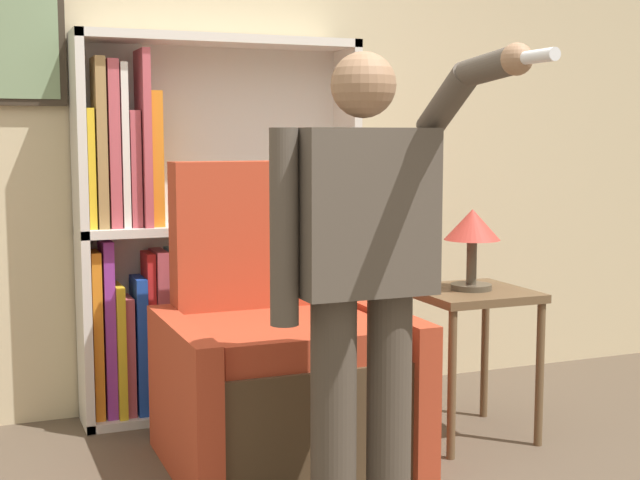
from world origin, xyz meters
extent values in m
cube|color=beige|center=(0.00, 2.03, 1.40)|extent=(8.00, 0.06, 2.80)
cube|color=#33281E|center=(-0.93, 1.98, 1.75)|extent=(0.45, 0.04, 0.57)
cube|color=gray|center=(-0.93, 1.96, 1.75)|extent=(0.39, 0.01, 0.51)
cube|color=silver|center=(-0.67, 1.85, 0.90)|extent=(0.04, 0.28, 1.80)
cube|color=silver|center=(0.64, 1.85, 0.90)|extent=(0.04, 0.28, 1.80)
cube|color=silver|center=(-0.01, 1.98, 0.90)|extent=(1.35, 0.01, 1.80)
cube|color=silver|center=(-0.01, 1.85, 0.02)|extent=(1.35, 0.28, 0.04)
cube|color=silver|center=(-0.01, 1.85, 0.90)|extent=(1.35, 0.28, 0.04)
cube|color=silver|center=(-0.01, 1.85, 1.78)|extent=(1.35, 0.28, 0.04)
cube|color=orange|center=(-0.62, 1.85, 0.43)|extent=(0.04, 0.18, 0.77)
cube|color=purple|center=(-0.56, 1.85, 0.45)|extent=(0.05, 0.19, 0.82)
cube|color=gold|center=(-0.52, 1.85, 0.35)|extent=(0.04, 0.23, 0.61)
cube|color=#BC4C56|center=(-0.47, 1.85, 0.32)|extent=(0.04, 0.19, 0.55)
cube|color=#1E47B2|center=(-0.42, 1.85, 0.36)|extent=(0.05, 0.21, 0.64)
cube|color=red|center=(-0.37, 1.85, 0.42)|extent=(0.04, 0.18, 0.76)
cube|color=#BC4C56|center=(-0.32, 1.85, 0.42)|extent=(0.06, 0.22, 0.77)
cube|color=#5B99A8|center=(-0.26, 1.85, 0.43)|extent=(0.04, 0.17, 0.77)
cube|color=gold|center=(-0.62, 1.85, 1.19)|extent=(0.03, 0.16, 0.54)
cube|color=#9E7A47|center=(-0.58, 1.85, 1.30)|extent=(0.05, 0.18, 0.77)
cube|color=#BC4C56|center=(-0.52, 1.85, 1.30)|extent=(0.05, 0.17, 0.76)
cube|color=white|center=(-0.47, 1.85, 1.29)|extent=(0.03, 0.17, 0.74)
cube|color=#BC4C56|center=(-0.43, 1.85, 1.19)|extent=(0.05, 0.16, 0.53)
cube|color=#BC4C56|center=(-0.38, 1.85, 1.32)|extent=(0.04, 0.23, 0.81)
cube|color=orange|center=(-0.33, 1.85, 1.23)|extent=(0.05, 0.16, 0.62)
cube|color=#4C3823|center=(0.03, 1.07, 0.24)|extent=(0.76, 0.77, 0.47)
cube|color=#B23D23|center=(0.03, 1.03, 0.53)|extent=(0.72, 0.65, 0.12)
cube|color=#B23D23|center=(0.03, 1.42, 0.73)|extent=(0.76, 0.16, 0.99)
cube|color=#B23D23|center=(-0.40, 1.07, 0.31)|extent=(0.10, 0.85, 0.61)
cube|color=#B23D23|center=(0.46, 1.07, 0.31)|extent=(0.10, 0.85, 0.61)
cylinder|color=#473D33|center=(-0.07, 0.32, 0.41)|extent=(0.15, 0.15, 0.83)
cylinder|color=#473D33|center=(0.13, 0.32, 0.41)|extent=(0.15, 0.15, 0.83)
cube|color=#51473D|center=(0.03, 0.32, 1.10)|extent=(0.45, 0.24, 0.53)
sphere|color=#997051|center=(0.03, 0.32, 1.50)|extent=(0.21, 0.21, 0.21)
cylinder|color=#51473D|center=(-0.24, 0.32, 1.05)|extent=(0.09, 0.09, 0.61)
cylinder|color=#51473D|center=(0.26, 0.21, 1.44)|extent=(0.09, 0.28, 0.23)
cylinder|color=#51473D|center=(0.26, -0.04, 1.53)|extent=(0.08, 0.27, 0.10)
sphere|color=#997051|center=(0.26, -0.17, 1.54)|extent=(0.09, 0.09, 0.09)
cylinder|color=white|center=(0.26, -0.26, 1.54)|extent=(0.04, 0.15, 0.04)
cube|color=brown|center=(0.90, 1.07, 0.65)|extent=(0.49, 0.49, 0.04)
cylinder|color=brown|center=(0.68, 0.85, 0.31)|extent=(0.04, 0.04, 0.63)
cylinder|color=brown|center=(1.11, 0.85, 0.31)|extent=(0.04, 0.04, 0.63)
cylinder|color=brown|center=(0.68, 1.28, 0.31)|extent=(0.04, 0.04, 0.63)
cylinder|color=brown|center=(1.11, 1.28, 0.31)|extent=(0.04, 0.04, 0.63)
cylinder|color=#4C4233|center=(0.90, 1.07, 0.68)|extent=(0.18, 0.18, 0.02)
cylinder|color=#4C4233|center=(0.90, 1.07, 0.79)|extent=(0.04, 0.04, 0.20)
cone|color=#B2382D|center=(0.90, 1.07, 0.95)|extent=(0.25, 0.25, 0.13)
camera|label=1|loc=(-1.16, -2.26, 1.34)|focal=50.00mm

